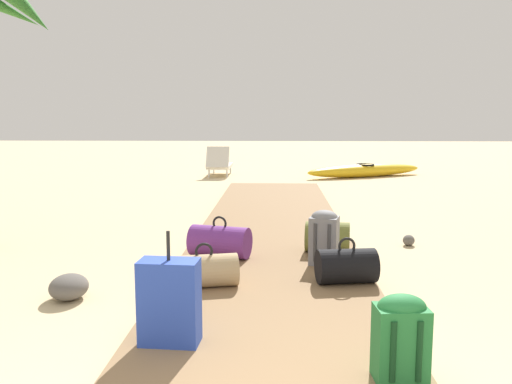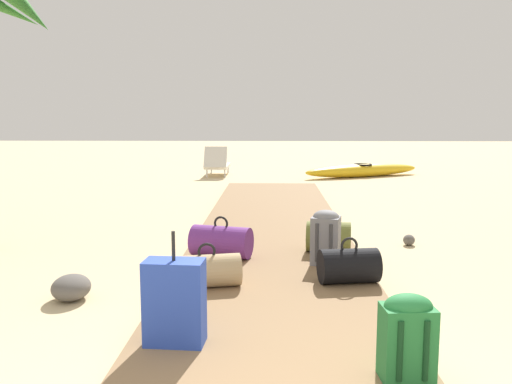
# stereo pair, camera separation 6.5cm
# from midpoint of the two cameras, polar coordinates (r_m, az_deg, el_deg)

# --- Properties ---
(ground_plane) EXTENTS (60.00, 60.00, 0.00)m
(ground_plane) POSITION_cam_midpoint_polar(r_m,az_deg,el_deg) (6.13, 1.89, -7.21)
(ground_plane) COLOR #D1BA8C
(boardwalk) EXTENTS (1.98, 10.75, 0.08)m
(boardwalk) POSITION_cam_midpoint_polar(r_m,az_deg,el_deg) (7.17, 1.94, -4.65)
(boardwalk) COLOR olive
(boardwalk) RESTS_ON ground
(duffel_bag_purple) EXTENTS (0.71, 0.50, 0.46)m
(duffel_bag_purple) POSITION_cam_midpoint_polar(r_m,az_deg,el_deg) (5.92, -3.54, -5.25)
(duffel_bag_purple) COLOR #6B2D84
(duffel_bag_purple) RESTS_ON boardwalk
(backpack_green) EXTENTS (0.31, 0.25, 0.52)m
(backpack_green) POSITION_cam_midpoint_polar(r_m,az_deg,el_deg) (3.33, 15.65, -14.43)
(backpack_green) COLOR #237538
(backpack_green) RESTS_ON boardwalk
(duffel_bag_tan) EXTENTS (0.66, 0.43, 0.41)m
(duffel_bag_tan) POSITION_cam_midpoint_polar(r_m,az_deg,el_deg) (4.92, -5.13, -8.29)
(duffel_bag_tan) COLOR tan
(duffel_bag_tan) RESTS_ON boardwalk
(suitcase_blue) EXTENTS (0.41, 0.24, 0.78)m
(suitcase_blue) POSITION_cam_midpoint_polar(r_m,az_deg,el_deg) (3.74, -8.64, -11.43)
(suitcase_blue) COLOR #2847B7
(suitcase_blue) RESTS_ON boardwalk
(duffel_bag_black) EXTENTS (0.58, 0.40, 0.43)m
(duffel_bag_black) POSITION_cam_midpoint_polar(r_m,az_deg,el_deg) (5.08, 9.92, -7.72)
(duffel_bag_black) COLOR black
(duffel_bag_black) RESTS_ON boardwalk
(duffel_bag_olive) EXTENTS (0.54, 0.41, 0.46)m
(duffel_bag_olive) POSITION_cam_midpoint_polar(r_m,az_deg,el_deg) (6.18, 7.87, -4.73)
(duffel_bag_olive) COLOR olive
(duffel_bag_olive) RESTS_ON boardwalk
(backpack_grey) EXTENTS (0.34, 0.32, 0.57)m
(backpack_grey) POSITION_cam_midpoint_polar(r_m,az_deg,el_deg) (5.66, 7.55, -4.62)
(backpack_grey) COLOR slate
(backpack_grey) RESTS_ON boardwalk
(lounge_chair) EXTENTS (0.60, 1.51, 0.82)m
(lounge_chair) POSITION_cam_midpoint_polar(r_m,az_deg,el_deg) (14.74, -3.76, 2.99)
(lounge_chair) COLOR white
(lounge_chair) RESTS_ON ground
(kayak) EXTENTS (3.43, 2.07, 0.35)m
(kayak) POSITION_cam_midpoint_polar(r_m,az_deg,el_deg) (14.78, 11.60, 2.26)
(kayak) COLOR gold
(kayak) RESTS_ON ground
(rock_left_mid) EXTENTS (0.36, 0.42, 0.22)m
(rock_left_mid) POSITION_cam_midpoint_polar(r_m,az_deg,el_deg) (5.10, -18.86, -9.49)
(rock_left_mid) COLOR #5B5651
(rock_left_mid) RESTS_ON ground
(rock_right_far) EXTENTS (0.19, 0.22, 0.13)m
(rock_right_far) POSITION_cam_midpoint_polar(r_m,az_deg,el_deg) (7.06, 16.13, -4.93)
(rock_right_far) COLOR #5B5651
(rock_right_far) RESTS_ON ground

